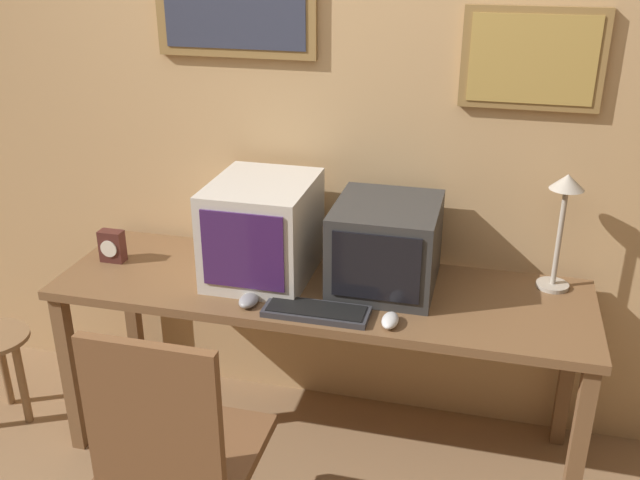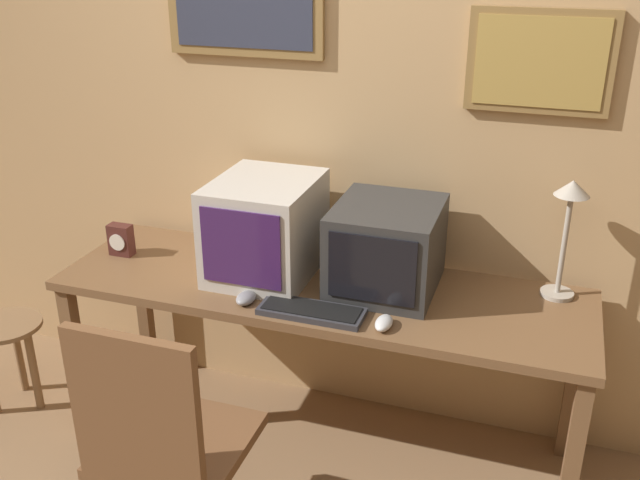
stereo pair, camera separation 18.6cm
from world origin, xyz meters
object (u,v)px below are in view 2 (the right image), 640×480
(desk_clock, at_px, (121,240))
(mouse_far_corner, at_px, (246,298))
(monitor_left, at_px, (265,228))
(side_stool, at_px, (10,344))
(office_chair, at_px, (168,466))
(mouse_near_keyboard, at_px, (384,323))
(monitor_right, at_px, (386,247))
(desk_lamp, at_px, (569,216))
(keyboard_main, at_px, (312,311))

(desk_clock, bearing_deg, mouse_far_corner, -18.22)
(monitor_left, relative_size, side_stool, 1.10)
(office_chair, bearing_deg, mouse_near_keyboard, 42.63)
(monitor_right, distance_m, mouse_near_keyboard, 0.35)
(mouse_far_corner, bearing_deg, monitor_right, 32.68)
(mouse_far_corner, distance_m, desk_clock, 0.71)
(desk_lamp, height_order, side_stool, desk_lamp)
(office_chair, relative_size, side_stool, 2.35)
(monitor_right, height_order, mouse_far_corner, monitor_right)
(monitor_right, distance_m, keyboard_main, 0.39)
(side_stool, bearing_deg, desk_lamp, 9.66)
(monitor_left, relative_size, office_chair, 0.47)
(monitor_right, height_order, desk_clock, monitor_right)
(keyboard_main, xyz_separation_m, desk_lamp, (0.83, 0.43, 0.31))
(monitor_right, xyz_separation_m, keyboard_main, (-0.20, -0.30, -0.15))
(monitor_left, bearing_deg, monitor_right, 3.77)
(desk_lamp, bearing_deg, mouse_far_corner, -158.64)
(keyboard_main, relative_size, desk_lamp, 0.83)
(monitor_right, height_order, side_stool, monitor_right)
(monitor_right, xyz_separation_m, side_stool, (-1.65, -0.25, -0.60))
(desk_lamp, xyz_separation_m, side_stool, (-2.28, -0.39, -0.76))
(monitor_right, distance_m, desk_lamp, 0.67)
(keyboard_main, distance_m, mouse_near_keyboard, 0.27)
(office_chair, bearing_deg, keyboard_main, 60.36)
(monitor_right, relative_size, office_chair, 0.44)
(mouse_near_keyboard, xyz_separation_m, desk_lamp, (0.56, 0.44, 0.30))
(monitor_right, xyz_separation_m, office_chair, (-0.50, -0.83, -0.49))
(monitor_left, xyz_separation_m, mouse_far_corner, (0.03, -0.26, -0.17))
(monitor_left, height_order, side_stool, monitor_left)
(keyboard_main, bearing_deg, side_stool, 178.36)
(keyboard_main, height_order, side_stool, keyboard_main)
(mouse_far_corner, bearing_deg, desk_lamp, 21.36)
(monitor_left, relative_size, desk_clock, 3.48)
(mouse_far_corner, bearing_deg, keyboard_main, -1.13)
(monitor_left, bearing_deg, mouse_near_keyboard, -26.44)
(desk_lamp, bearing_deg, office_chair, -139.53)
(office_chair, bearing_deg, side_stool, 153.17)
(keyboard_main, bearing_deg, desk_lamp, 27.43)
(monitor_right, relative_size, mouse_near_keyboard, 4.03)
(monitor_left, height_order, monitor_right, monitor_left)
(mouse_near_keyboard, bearing_deg, keyboard_main, 177.90)
(monitor_right, height_order, mouse_near_keyboard, monitor_right)
(mouse_near_keyboard, distance_m, desk_clock, 1.22)
(mouse_far_corner, relative_size, office_chair, 0.11)
(mouse_near_keyboard, distance_m, mouse_far_corner, 0.53)
(monitor_left, bearing_deg, desk_lamp, 8.45)
(mouse_near_keyboard, relative_size, mouse_far_corner, 1.03)
(mouse_far_corner, distance_m, side_stool, 1.28)
(mouse_far_corner, relative_size, side_stool, 0.25)
(monitor_right, bearing_deg, desk_lamp, 11.94)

